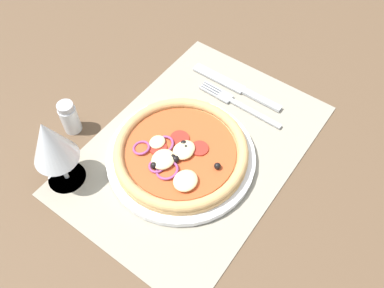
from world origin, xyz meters
The scene contains 8 objects.
ground_plane centered at (0.00, 0.00, -1.20)cm, with size 190.00×140.00×2.40cm, color brown.
placemat centered at (0.00, 0.00, 0.20)cm, with size 47.11×32.80×0.40cm, color gray.
plate centered at (-3.42, 0.62, 1.00)cm, with size 25.84×25.84×1.21cm, color white.
pizza centered at (-3.56, 0.61, 2.72)cm, with size 23.13×23.13×2.57cm.
fork centered at (12.99, -0.14, 0.62)cm, with size 2.27×18.02×0.44cm.
knife centered at (16.50, 2.11, 0.65)cm, with size 2.00×20.00×0.62cm.
wine_glass centered at (-17.78, 14.13, 10.06)cm, with size 7.20×7.20×14.90cm.
pepper_shaker centered at (-9.63, 20.97, 3.25)cm, with size 3.20×3.20×6.70cm.
Camera 1 is at (-33.49, -23.62, 59.32)cm, focal length 37.63 mm.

